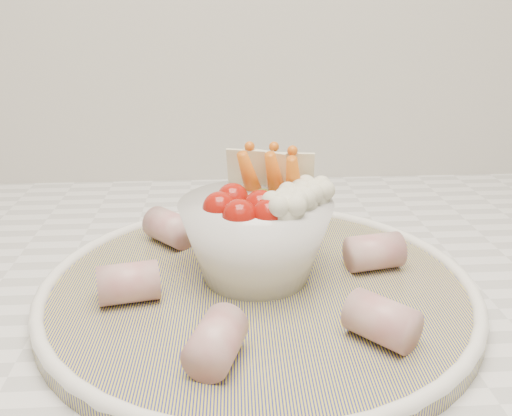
{
  "coord_description": "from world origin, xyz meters",
  "views": [
    {
      "loc": [
        -0.18,
        0.94,
        1.18
      ],
      "look_at": [
        -0.15,
        1.41,
        1.0
      ],
      "focal_mm": 40.0,
      "sensor_mm": 36.0,
      "label": 1
    }
  ],
  "objects": [
    {
      "name": "veggie_bowl",
      "position": [
        -0.15,
        1.41,
        0.98
      ],
      "size": [
        0.14,
        0.14,
        0.11
      ],
      "color": "silver",
      "rests_on": "serving_platter"
    },
    {
      "name": "cured_meat_rolls",
      "position": [
        -0.15,
        1.4,
        0.95
      ],
      "size": [
        0.28,
        0.29,
        0.03
      ],
      "color": "#A84C50",
      "rests_on": "serving_platter"
    },
    {
      "name": "serving_platter",
      "position": [
        -0.15,
        1.4,
        0.93
      ],
      "size": [
        0.4,
        0.4,
        0.02
      ],
      "color": "navy",
      "rests_on": "kitchen_counter"
    }
  ]
}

